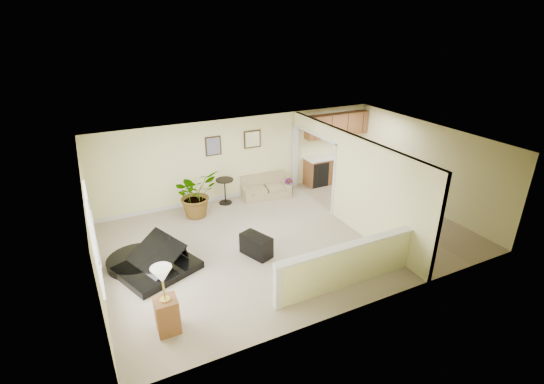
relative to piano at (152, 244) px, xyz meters
name	(u,v)px	position (x,y,z in m)	size (l,w,h in m)	color
floor	(289,237)	(3.39, -0.12, -0.62)	(9.00, 9.00, 0.00)	tan
back_wall	(243,157)	(3.39, 2.88, 0.63)	(9.00, 0.04, 2.50)	#F2EDA5
front_wall	(368,252)	(3.39, -3.12, 0.63)	(9.00, 0.04, 2.50)	#F2EDA5
left_wall	(92,233)	(-1.11, -0.12, 0.63)	(0.04, 6.00, 2.50)	#F2EDA5
right_wall	(425,165)	(7.89, -0.12, 0.63)	(0.04, 6.00, 2.50)	#F2EDA5
ceiling	(291,144)	(3.39, -0.12, 1.88)	(9.00, 6.00, 0.04)	white
kitchen_vinyl	(384,212)	(6.54, -0.12, -0.62)	(2.70, 6.00, 0.01)	tan
interior_partition	(344,178)	(5.19, 0.13, 0.60)	(0.18, 5.99, 2.50)	#F2EDA5
pony_half_wall	(346,265)	(3.47, -2.42, -0.10)	(3.42, 0.22, 1.00)	#F2EDA5
left_window	(93,235)	(-1.10, -0.62, 0.83)	(0.05, 2.15, 1.45)	white
wall_art_left	(213,146)	(2.44, 2.85, 1.13)	(0.48, 0.04, 0.58)	#352613
wall_mirror	(252,139)	(3.69, 2.85, 1.18)	(0.55, 0.04, 0.55)	#352613
kitchen_cabinets	(334,157)	(6.58, 2.61, 0.25)	(2.36, 0.65, 2.33)	brown
piano	(152,244)	(0.00, 0.00, 0.00)	(2.21, 2.18, 1.48)	black
piano_bench	(256,245)	(2.29, -0.52, -0.36)	(0.39, 0.77, 0.51)	black
loveseat	(265,186)	(3.95, 2.53, -0.30)	(1.61, 1.06, 0.85)	tan
accent_table	(225,188)	(2.62, 2.53, -0.12)	(0.54, 0.54, 0.78)	black
palm_plant	(196,194)	(1.61, 2.13, 0.04)	(1.50, 1.41, 1.34)	black
small_plant	(289,188)	(4.66, 2.27, -0.39)	(0.39, 0.39, 0.53)	black
lamp_stand	(166,305)	(-0.15, -2.10, -0.05)	(0.40, 0.40, 1.35)	brown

